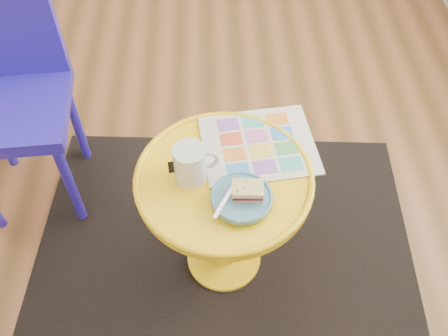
{
  "coord_description": "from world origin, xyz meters",
  "views": [
    {
      "loc": [
        0.71,
        -1.14,
        1.55
      ],
      "look_at": [
        0.74,
        -0.31,
        0.51
      ],
      "focal_mm": 40.0,
      "sensor_mm": 36.0,
      "label": 1
    }
  ],
  "objects_px": {
    "newspaper": "(258,144)",
    "mug": "(191,163)",
    "chair": "(8,85)",
    "plate": "(242,198)",
    "side_table": "(224,204)"
  },
  "relations": [
    {
      "from": "newspaper",
      "to": "plate",
      "type": "height_order",
      "value": "plate"
    },
    {
      "from": "side_table",
      "to": "newspaper",
      "type": "relative_size",
      "value": 1.54
    },
    {
      "from": "chair",
      "to": "newspaper",
      "type": "height_order",
      "value": "chair"
    },
    {
      "from": "plate",
      "to": "chair",
      "type": "bearing_deg",
      "value": 146.54
    },
    {
      "from": "chair",
      "to": "mug",
      "type": "relative_size",
      "value": 6.66
    },
    {
      "from": "chair",
      "to": "plate",
      "type": "relative_size",
      "value": 5.11
    },
    {
      "from": "chair",
      "to": "mug",
      "type": "bearing_deg",
      "value": -37.86
    },
    {
      "from": "side_table",
      "to": "plate",
      "type": "bearing_deg",
      "value": -62.64
    },
    {
      "from": "mug",
      "to": "newspaper",
      "type": "bearing_deg",
      "value": 20.66
    },
    {
      "from": "mug",
      "to": "chair",
      "type": "bearing_deg",
      "value": 136.97
    },
    {
      "from": "chair",
      "to": "side_table",
      "type": "bearing_deg",
      "value": -34.47
    },
    {
      "from": "mug",
      "to": "plate",
      "type": "height_order",
      "value": "mug"
    },
    {
      "from": "side_table",
      "to": "chair",
      "type": "distance_m",
      "value": 0.79
    },
    {
      "from": "side_table",
      "to": "newspaper",
      "type": "xyz_separation_m",
      "value": [
        0.1,
        0.11,
        0.13
      ]
    },
    {
      "from": "newspaper",
      "to": "mug",
      "type": "distance_m",
      "value": 0.23
    }
  ]
}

